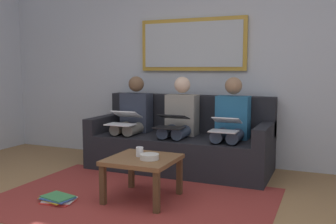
{
  "coord_description": "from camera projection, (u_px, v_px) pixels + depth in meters",
  "views": [
    {
      "loc": [
        -1.67,
        2.22,
        1.23
      ],
      "look_at": [
        0.0,
        -1.7,
        0.75
      ],
      "focal_mm": 40.52,
      "sensor_mm": 36.0,
      "label": 1
    }
  ],
  "objects": [
    {
      "name": "wall_rear",
      "position": [
        194.0,
        64.0,
        5.04
      ],
      "size": [
        6.0,
        0.12,
        2.6
      ],
      "primitive_type": "cube",
      "color": "#B7BCC6",
      "rests_on": "ground_plane"
    },
    {
      "name": "area_rug",
      "position": [
        133.0,
        199.0,
        3.59
      ],
      "size": [
        2.6,
        1.8,
        0.01
      ],
      "primitive_type": "cube",
      "color": "maroon",
      "rests_on": "ground_plane"
    },
    {
      "name": "couch",
      "position": [
        181.0,
        143.0,
        4.72
      ],
      "size": [
        2.2,
        0.9,
        0.9
      ],
      "color": "black",
      "rests_on": "ground_plane"
    },
    {
      "name": "framed_mirror",
      "position": [
        192.0,
        45.0,
        4.93
      ],
      "size": [
        1.44,
        0.05,
        0.68
      ],
      "color": "#B7892D"
    },
    {
      "name": "coffee_table",
      "position": [
        143.0,
        164.0,
        3.57
      ],
      "size": [
        0.62,
        0.62,
        0.41
      ],
      "color": "brown",
      "rests_on": "ground_plane"
    },
    {
      "name": "cup",
      "position": [
        140.0,
        152.0,
        3.6
      ],
      "size": [
        0.07,
        0.07,
        0.09
      ],
      "primitive_type": "cylinder",
      "color": "silver",
      "rests_on": "coffee_table"
    },
    {
      "name": "bowl",
      "position": [
        149.0,
        157.0,
        3.48
      ],
      "size": [
        0.18,
        0.18,
        0.05
      ],
      "primitive_type": "cylinder",
      "color": "beige",
      "rests_on": "coffee_table"
    },
    {
      "name": "person_left",
      "position": [
        231.0,
        123.0,
        4.37
      ],
      "size": [
        0.38,
        0.58,
        1.14
      ],
      "color": "#235B84",
      "rests_on": "couch"
    },
    {
      "name": "laptop_silver",
      "position": [
        226.0,
        125.0,
        4.15
      ],
      "size": [
        0.3,
        0.34,
        0.15
      ],
      "color": "silver"
    },
    {
      "name": "person_middle",
      "position": [
        179.0,
        121.0,
        4.62
      ],
      "size": [
        0.38,
        0.58,
        1.14
      ],
      "color": "gray",
      "rests_on": "couch"
    },
    {
      "name": "laptop_black",
      "position": [
        172.0,
        121.0,
        4.39
      ],
      "size": [
        0.34,
        0.35,
        0.15
      ],
      "color": "black"
    },
    {
      "name": "person_right",
      "position": [
        133.0,
        118.0,
        4.87
      ],
      "size": [
        0.38,
        0.58,
        1.14
      ],
      "color": "#2D3342",
      "rests_on": "couch"
    },
    {
      "name": "laptop_white",
      "position": [
        124.0,
        119.0,
        4.65
      ],
      "size": [
        0.34,
        0.37,
        0.16
      ],
      "color": "white"
    },
    {
      "name": "magazine_stack",
      "position": [
        58.0,
        199.0,
        3.53
      ],
      "size": [
        0.35,
        0.27,
        0.05
      ],
      "color": "red",
      "rests_on": "ground_plane"
    }
  ]
}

